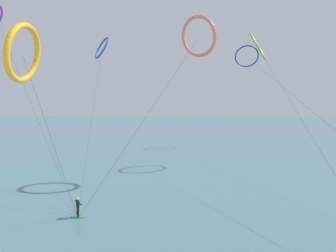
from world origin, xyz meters
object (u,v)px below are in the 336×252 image
Objects in this scene: surfer_emerald at (78,209)px; kite_cobalt at (102,48)px; kite_coral at (198,37)px; kite_amber at (23,53)px; kite_lime at (258,46)px; kite_navy at (247,56)px.

kite_cobalt reaches higher than surfer_emerald.
kite_coral is (13.78, -4.27, 0.46)m from kite_cobalt.
kite_amber is 0.42× the size of kite_lime.
kite_navy is 2.67× the size of kite_cobalt.
kite_lime is at bearing 66.75° from kite_cobalt.
kite_navy is at bearing -77.72° from kite_coral.
surfer_emerald is 24.80m from kite_cobalt.
surfer_emerald is at bearing -26.22° from kite_cobalt.
kite_cobalt is (-2.86, 17.86, 16.97)m from surfer_emerald.
kite_navy reaches higher than kite_amber.
kite_lime reaches higher than surfer_emerald.
kite_coral is (10.93, 13.59, 17.43)m from surfer_emerald.
kite_amber is at bearing 86.74° from kite_coral.
kite_amber is at bearing 159.96° from kite_lime.
kite_navy is at bearing 96.64° from kite_cobalt.
kite_cobalt is (-0.19, 20.37, 4.51)m from kite_amber.
kite_cobalt is 24.50m from kite_lime.
kite_coral is at bearing 75.43° from kite_navy.
surfer_emerald is 12.99m from kite_amber.
kite_coral reaches higher than kite_cobalt.
kite_navy reaches higher than kite_coral.
kite_cobalt is (-26.79, -24.08, -2.75)m from kite_navy.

